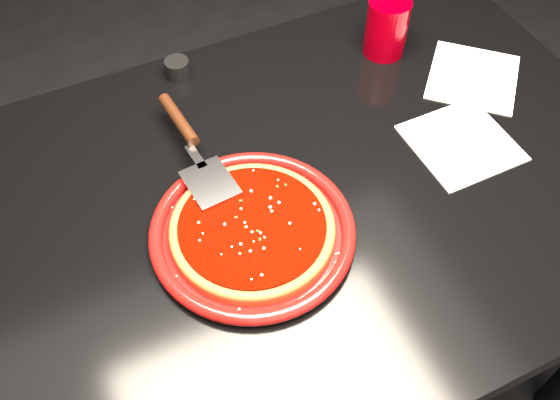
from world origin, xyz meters
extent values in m
cube|color=black|center=(0.00, 0.00, -0.01)|extent=(4.00, 4.00, 0.01)
cube|color=black|center=(0.00, 0.00, 0.38)|extent=(1.20, 0.80, 0.75)
cylinder|color=maroon|center=(-0.10, -0.05, 0.76)|extent=(0.41, 0.41, 0.02)
cylinder|color=brown|center=(-0.10, -0.05, 0.77)|extent=(0.33, 0.33, 0.01)
torus|color=brown|center=(-0.10, -0.05, 0.77)|extent=(0.33, 0.33, 0.02)
cylinder|color=#660800|center=(-0.10, -0.05, 0.78)|extent=(0.29, 0.29, 0.01)
cylinder|color=#87000A|center=(0.31, 0.24, 0.81)|extent=(0.11, 0.11, 0.11)
cube|color=silver|center=(0.30, -0.03, 0.75)|extent=(0.16, 0.16, 0.00)
cube|color=silver|center=(0.42, 0.10, 0.75)|extent=(0.23, 0.23, 0.00)
cylinder|color=black|center=(-0.07, 0.34, 0.77)|extent=(0.05, 0.05, 0.03)
camera|label=1|loc=(-0.29, -0.55, 1.53)|focal=40.00mm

